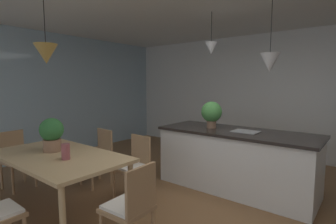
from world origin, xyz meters
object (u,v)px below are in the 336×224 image
(chair_kitchen_end, at_px, (131,206))
(potted_plant_on_island, at_px, (212,113))
(dining_table, at_px, (59,160))
(potted_plant_on_table, at_px, (52,133))
(chair_far_left, at_px, (98,155))
(chair_window_end, at_px, (16,157))
(kitchen_island, at_px, (235,159))
(vase_on_dining_table, at_px, (66,152))
(chair_far_right, at_px, (134,165))

(chair_kitchen_end, xyz_separation_m, potted_plant_on_island, (-0.30, 2.05, 0.67))
(dining_table, height_order, potted_plant_on_table, potted_plant_on_table)
(potted_plant_on_table, bearing_deg, chair_far_left, 103.21)
(chair_kitchen_end, height_order, potted_plant_on_table, potted_plant_on_table)
(chair_window_end, height_order, potted_plant_on_island, potted_plant_on_island)
(chair_window_end, relative_size, chair_kitchen_end, 1.00)
(dining_table, relative_size, chair_kitchen_end, 2.07)
(potted_plant_on_island, bearing_deg, chair_far_left, -139.30)
(chair_far_left, xyz_separation_m, kitchen_island, (1.79, 1.18, -0.01))
(dining_table, height_order, kitchen_island, kitchen_island)
(chair_far_left, height_order, kitchen_island, kitchen_island)
(dining_table, bearing_deg, vase_on_dining_table, -11.33)
(dining_table, relative_size, potted_plant_on_table, 4.23)
(dining_table, xyz_separation_m, vase_on_dining_table, (0.27, -0.05, 0.16))
(chair_far_left, height_order, potted_plant_on_table, potted_plant_on_table)
(chair_far_left, height_order, chair_kitchen_end, same)
(chair_window_end, bearing_deg, vase_on_dining_table, -1.82)
(chair_kitchen_end, height_order, potted_plant_on_island, potted_plant_on_island)
(dining_table, height_order, vase_on_dining_table, vase_on_dining_table)
(chair_far_left, distance_m, potted_plant_on_island, 1.93)
(potted_plant_on_table, bearing_deg, vase_on_dining_table, -10.61)
(chair_far_right, relative_size, vase_on_dining_table, 4.78)
(dining_table, xyz_separation_m, chair_far_left, (-0.40, 0.87, -0.20))
(potted_plant_on_island, bearing_deg, dining_table, -115.27)
(dining_table, height_order, chair_far_left, chair_far_left)
(chair_far_left, xyz_separation_m, potted_plant_on_island, (1.37, 1.18, 0.67))
(kitchen_island, bearing_deg, potted_plant_on_table, -128.38)
(dining_table, height_order, chair_far_right, chair_far_right)
(chair_far_right, bearing_deg, potted_plant_on_island, 64.65)
(chair_kitchen_end, distance_m, kitchen_island, 2.05)
(chair_kitchen_end, distance_m, potted_plant_on_island, 2.17)
(chair_kitchen_end, xyz_separation_m, potted_plant_on_table, (-1.48, 0.03, 0.50))
(chair_far_right, bearing_deg, chair_window_end, -152.48)
(potted_plant_on_island, bearing_deg, vase_on_dining_table, -108.40)
(chair_far_left, height_order, vase_on_dining_table, vase_on_dining_table)
(chair_far_left, distance_m, kitchen_island, 2.14)
(dining_table, bearing_deg, chair_kitchen_end, 0.11)
(dining_table, distance_m, vase_on_dining_table, 0.31)
(potted_plant_on_island, distance_m, vase_on_dining_table, 2.24)
(potted_plant_on_island, relative_size, vase_on_dining_table, 2.31)
(kitchen_island, distance_m, potted_plant_on_table, 2.62)
(chair_far_left, bearing_deg, chair_window_end, -134.79)
(chair_window_end, height_order, potted_plant_on_table, potted_plant_on_table)
(chair_far_left, relative_size, vase_on_dining_table, 4.78)
(kitchen_island, relative_size, potted_plant_on_island, 5.50)
(dining_table, relative_size, potted_plant_on_island, 4.30)
(chair_window_end, distance_m, chair_kitchen_end, 2.54)
(chair_kitchen_end, bearing_deg, vase_on_dining_table, -176.80)
(chair_kitchen_end, bearing_deg, potted_plant_on_table, 178.74)
(potted_plant_on_table, bearing_deg, chair_window_end, -177.86)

